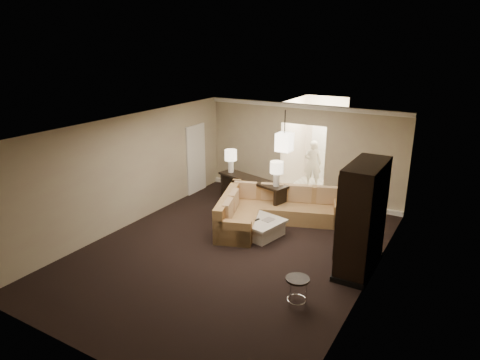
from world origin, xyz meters
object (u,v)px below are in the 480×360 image
Objects in this scene: sectional_sofa at (269,210)px; person at (313,161)px; drink_table at (297,286)px; coffee_table at (260,227)px; console_table at (252,191)px; armoire at (362,220)px.

person is (-0.12, 3.34, 0.49)m from sectional_sofa.
sectional_sofa is 3.59m from drink_table.
drink_table is 6.67m from person.
sectional_sofa is at bearing 99.59° from coffee_table.
person is at bearing 108.95° from drink_table.
console_table is (-0.88, 0.70, 0.17)m from sectional_sofa.
drink_table is at bearing 87.10° from person.
drink_table is 0.32× the size of person.
console_table reaches higher than coffee_table.
armoire is at bearing 99.71° from person.
coffee_table is 2.20× the size of drink_table.
drink_table is (-0.59, -1.82, -0.71)m from armoire.
sectional_sofa is 1.36× the size of armoire.
person is (0.75, 2.64, 0.32)m from console_table.
coffee_table is at bearing 71.67° from person.
console_table is 1.38× the size of person.
sectional_sofa is 2.95m from armoire.
armoire reaches higher than sectional_sofa.
sectional_sofa is 1.13m from console_table.
person is at bearing 89.31° from console_table.
coffee_table is 0.52× the size of armoire.
console_table is at bearing 52.24° from person.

